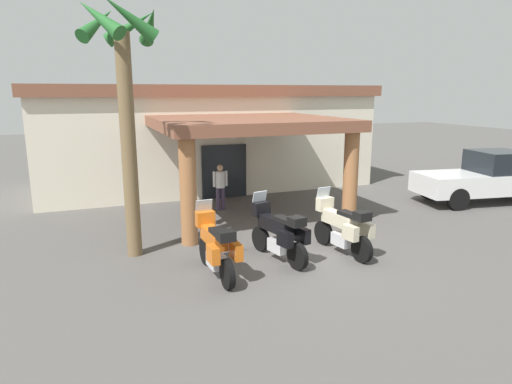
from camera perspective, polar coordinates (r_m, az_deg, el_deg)
name	(u,v)px	position (r m, az deg, el deg)	size (l,w,h in m)	color
ground_plane	(305,254)	(11.88, 6.29, -7.77)	(80.00, 80.00, 0.00)	#514F4C
motel_building	(206,135)	(20.12, -6.34, 7.16)	(14.27, 11.40, 4.38)	silver
motorcycle_orange	(216,247)	(10.26, -5.11, -6.93)	(0.71, 2.21, 1.61)	black
motorcycle_black	(279,233)	(11.18, 2.92, -5.23)	(0.91, 2.19, 1.61)	black
motorcycle_cream	(343,227)	(11.84, 10.96, -4.42)	(0.78, 2.21, 1.61)	black
pedestrian	(220,184)	(15.92, -4.55, 1.02)	(0.53, 0.32, 1.62)	#3F334C
pickup_truck_white	(487,178)	(19.10, 27.29, 1.61)	(5.45, 2.75, 1.95)	black
palm_tree_roadside	(125,83)	(11.43, -16.28, 13.12)	(2.03, 2.11, 6.25)	brown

